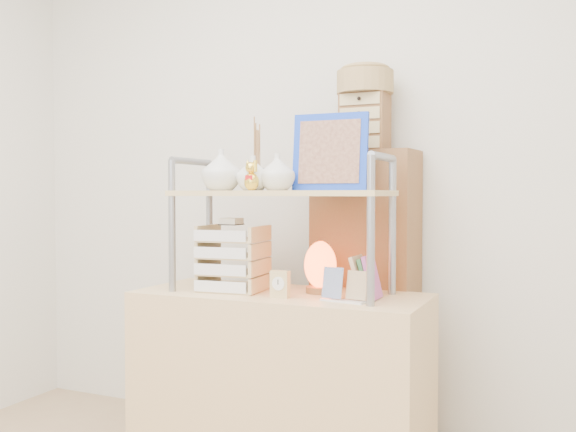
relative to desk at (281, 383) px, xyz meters
name	(u,v)px	position (x,y,z in m)	size (l,w,h in m)	color
room_shell	(165,11)	(0.00, -0.81, 1.32)	(3.42, 3.41, 2.61)	silver
desk	(281,383)	(0.00, 0.00, 0.00)	(1.20, 0.50, 0.75)	tan
cabinet	(365,301)	(0.25, 0.37, 0.30)	(0.45, 0.24, 1.35)	brown
hutch	(271,184)	(-0.05, 0.01, 0.82)	(0.90, 0.34, 0.74)	gray
letter_tray	(232,262)	(-0.21, -0.03, 0.50)	(0.27, 0.26, 0.31)	#D7B781
salt_lamp	(320,267)	(0.15, 0.07, 0.48)	(0.14, 0.13, 0.21)	brown
desk_clock	(280,284)	(0.05, -0.11, 0.43)	(0.08, 0.04, 0.11)	tan
postcard_stand	(344,292)	(0.31, -0.10, 0.41)	(0.19, 0.08, 0.13)	white
drawer_chest	(365,122)	(0.25, 0.35, 1.10)	(0.20, 0.16, 0.25)	brown
woven_basket	(365,83)	(0.25, 0.35, 1.28)	(0.25, 0.25, 0.10)	olive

